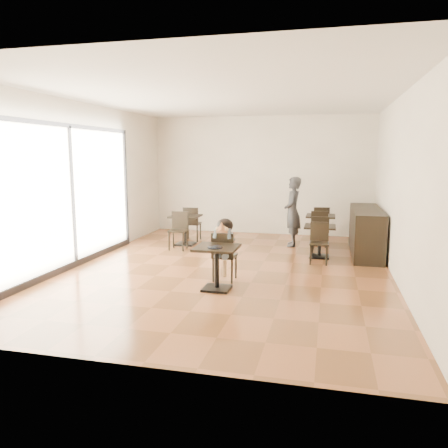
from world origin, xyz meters
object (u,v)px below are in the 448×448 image
(child_table, at_px, (217,268))
(chair_back_a, at_px, (321,223))
(child_chair, at_px, (225,256))
(cafe_table_back, at_px, (320,230))
(cafe_table_left, at_px, (186,230))
(adult_patron, at_px, (293,212))
(chair_left_a, at_px, (192,224))
(chair_mid_b, at_px, (319,243))
(chair_left_b, at_px, (178,231))
(chair_back_b, at_px, (320,231))
(child, at_px, (225,250))
(chair_mid_a, at_px, (320,234))
(cafe_table_mid, at_px, (320,242))

(child_table, relative_size, chair_back_a, 0.82)
(child_chair, height_order, cafe_table_back, child_chair)
(cafe_table_left, xyz_separation_m, cafe_table_back, (3.17, 0.79, 0.00))
(adult_patron, relative_size, chair_left_a, 1.91)
(child_table, height_order, chair_mid_b, chair_mid_b)
(adult_patron, bearing_deg, chair_back_a, 136.97)
(cafe_table_left, relative_size, chair_left_a, 0.83)
(child_table, bearing_deg, adult_patron, 76.73)
(chair_left_b, xyz_separation_m, chair_back_b, (3.17, 0.79, 0.00))
(chair_back_a, bearing_deg, chair_left_b, 25.21)
(child_table, distance_m, child_chair, 0.55)
(adult_patron, distance_m, cafe_table_back, 0.85)
(child, relative_size, chair_left_a, 1.25)
(cafe_table_back, relative_size, chair_back_b, 0.83)
(cafe_table_left, bearing_deg, chair_back_a, 22.94)
(chair_left_b, bearing_deg, child_table, -61.85)
(cafe_table_left, relative_size, chair_back_a, 0.83)
(child_chair, bearing_deg, chair_left_b, -53.30)
(chair_mid_a, bearing_deg, chair_left_b, 9.04)
(cafe_table_mid, xyz_separation_m, chair_mid_a, (0.00, 0.55, 0.07))
(cafe_table_mid, bearing_deg, child_chair, -125.97)
(cafe_table_mid, xyz_separation_m, cafe_table_left, (-3.19, 0.59, 0.02))
(child_table, relative_size, child_chair, 0.83)
(child_table, bearing_deg, chair_back_a, 71.58)
(child_table, height_order, chair_back_b, chair_back_b)
(chair_back_a, height_order, chair_back_b, same)
(cafe_table_left, height_order, chair_left_b, chair_left_b)
(chair_mid_b, bearing_deg, cafe_table_back, 90.43)
(child, bearing_deg, chair_mid_a, 59.98)
(chair_left_a, distance_m, chair_back_a, 3.27)
(chair_left_a, bearing_deg, cafe_table_left, 87.38)
(child, xyz_separation_m, chair_back_b, (1.54, 2.98, -0.11))
(chair_mid_b, xyz_separation_m, chair_back_a, (-0.02, 2.48, 0.02))
(chair_left_a, distance_m, chair_back_b, 3.18)
(cafe_table_back, bearing_deg, adult_patron, -155.22)
(cafe_table_mid, distance_m, chair_left_a, 3.38)
(adult_patron, bearing_deg, chair_back_b, 63.34)
(adult_patron, xyz_separation_m, chair_left_b, (-2.52, -1.04, -0.39))
(child_chair, relative_size, chair_left_a, 0.99)
(adult_patron, height_order, chair_left_b, adult_patron)
(child, distance_m, chair_mid_a, 3.12)
(chair_mid_b, bearing_deg, adult_patron, 112.22)
(child, distance_m, chair_mid_b, 2.24)
(cafe_table_mid, xyz_separation_m, cafe_table_back, (-0.02, 1.38, 0.02))
(chair_left_a, bearing_deg, cafe_table_mid, 157.76)
(cafe_table_left, xyz_separation_m, chair_left_b, (0.00, -0.55, 0.07))
(cafe_table_left, xyz_separation_m, chair_back_b, (3.17, 0.24, 0.07))
(adult_patron, distance_m, cafe_table_left, 2.61)
(adult_patron, bearing_deg, child_table, -18.89)
(cafe_table_left, distance_m, chair_back_a, 3.44)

